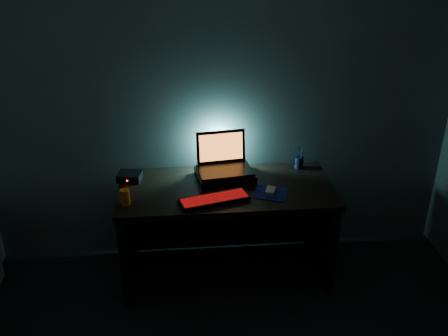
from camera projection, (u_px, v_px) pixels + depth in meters
The scene contains 10 objects.
room at pixel (268, 274), 1.82m from camera, with size 3.50×4.00×2.50m.
desk at pixel (225, 214), 3.65m from camera, with size 1.50×0.70×0.75m.
riser at pixel (225, 175), 3.59m from camera, with size 0.40×0.30×0.06m, color black.
laptop at pixel (223, 161), 3.59m from camera, with size 0.41×0.33×0.26m.
keyboard at pixel (214, 199), 3.30m from camera, with size 0.49×0.27×0.03m.
mousepad at pixel (270, 193), 3.40m from camera, with size 0.22×0.20×0.00m, color #0C1655.
mouse at pixel (271, 191), 3.40m from camera, with size 0.06×0.10×0.03m, color gray.
pen_cup at pixel (299, 163), 3.74m from camera, with size 0.06×0.06×0.09m, color black.
juice_glass at pixel (125, 197), 3.25m from camera, with size 0.06×0.06×0.11m, color #FF600D.
router at pixel (130, 176), 3.57m from camera, with size 0.18×0.16×0.05m.
Camera 1 is at (-0.29, -1.45, 2.40)m, focal length 40.00 mm.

